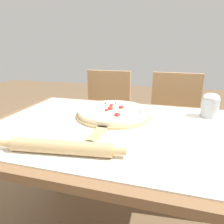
% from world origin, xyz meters
% --- Properties ---
extents(dining_table, '(1.19, 0.84, 0.76)m').
position_xyz_m(dining_table, '(0.00, 0.00, 0.63)').
color(dining_table, brown).
rests_on(dining_table, ground_plane).
extents(towel_cloth, '(1.11, 0.76, 0.00)m').
position_xyz_m(towel_cloth, '(0.00, 0.00, 0.76)').
color(towel_cloth, white).
rests_on(towel_cloth, dining_table).
extents(pizza_peel, '(0.38, 0.56, 0.01)m').
position_xyz_m(pizza_peel, '(-0.04, 0.11, 0.77)').
color(pizza_peel, tan).
rests_on(pizza_peel, towel_cloth).
extents(pizza, '(0.36, 0.36, 0.04)m').
position_xyz_m(pizza, '(-0.04, 0.13, 0.79)').
color(pizza, beige).
rests_on(pizza, pizza_peel).
extents(rolling_pin, '(0.43, 0.09, 0.05)m').
position_xyz_m(rolling_pin, '(-0.11, -0.29, 0.79)').
color(rolling_pin, tan).
rests_on(rolling_pin, towel_cloth).
extents(chair_left, '(0.40, 0.40, 0.91)m').
position_xyz_m(chair_left, '(-0.28, 0.75, 0.53)').
color(chair_left, tan).
rests_on(chair_left, ground_plane).
extents(chair_right, '(0.42, 0.42, 0.91)m').
position_xyz_m(chair_right, '(0.28, 0.75, 0.53)').
color(chair_right, tan).
rests_on(chair_right, ground_plane).
extents(flour_cup, '(0.08, 0.08, 0.12)m').
position_xyz_m(flour_cup, '(0.43, 0.25, 0.82)').
color(flour_cup, '#B2B7BC').
rests_on(flour_cup, towel_cloth).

